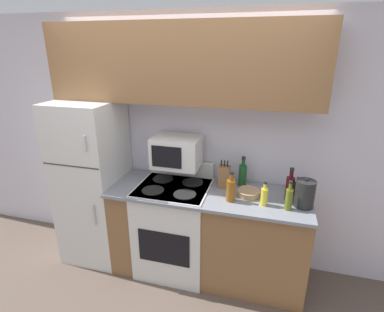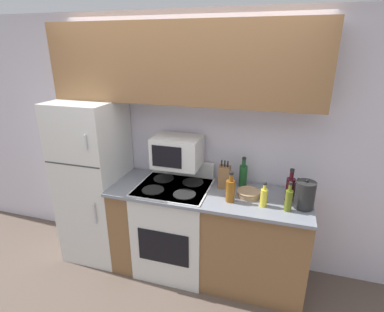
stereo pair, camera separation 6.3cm
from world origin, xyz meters
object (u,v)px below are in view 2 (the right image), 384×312
(knife_block, at_px, (224,177))
(bottle_soy_sauce, at_px, (297,189))
(bowl, at_px, (249,193))
(bottle_olive_oil, at_px, (289,200))
(bottle_wine_green, at_px, (243,175))
(refrigerator, at_px, (95,182))
(bottle_whiskey, at_px, (230,190))
(stove, at_px, (175,226))
(microwave, at_px, (177,152))
(bottle_cooking_spray, at_px, (264,197))
(kettle, at_px, (305,195))
(bottle_wine_red, at_px, (290,188))

(knife_block, height_order, bottle_soy_sauce, knife_block)
(bowl, distance_m, bottle_olive_oil, 0.38)
(bottle_soy_sauce, height_order, bottle_wine_green, bottle_wine_green)
(refrigerator, height_order, bottle_wine_green, refrigerator)
(bowl, distance_m, bottle_wine_green, 0.23)
(bottle_whiskey, distance_m, bottle_soy_sauce, 0.63)
(stove, distance_m, microwave, 0.78)
(bowl, xyz_separation_m, bottle_whiskey, (-0.15, -0.14, 0.08))
(bottle_olive_oil, bearing_deg, bottle_wine_green, 139.69)
(knife_block, distance_m, bowl, 0.29)
(bottle_cooking_spray, relative_size, bottle_olive_oil, 0.85)
(bowl, height_order, kettle, kettle)
(bottle_cooking_spray, bearing_deg, kettle, 12.06)
(bottle_wine_red, xyz_separation_m, bottle_olive_oil, (-0.01, -0.19, -0.02))
(bottle_olive_oil, relative_size, kettle, 0.99)
(knife_block, height_order, kettle, knife_block)
(bottle_wine_red, bearing_deg, knife_block, 172.03)
(stove, distance_m, knife_block, 0.75)
(kettle, bearing_deg, microwave, 171.45)
(refrigerator, relative_size, bottle_whiskey, 6.19)
(bottle_soy_sauce, bearing_deg, kettle, -76.01)
(microwave, distance_m, bowl, 0.79)
(bowl, bearing_deg, stove, -178.49)
(stove, height_order, bottle_wine_red, bottle_wine_red)
(bottle_cooking_spray, bearing_deg, bottle_soy_sauce, 43.30)
(stove, distance_m, bottle_wine_red, 1.21)
(knife_block, height_order, bottle_cooking_spray, knife_block)
(bottle_soy_sauce, height_order, bottle_olive_oil, bottle_olive_oil)
(bowl, relative_size, kettle, 0.82)
(bottle_wine_red, distance_m, bottle_olive_oil, 0.19)
(stove, distance_m, bowl, 0.87)
(bowl, bearing_deg, bottle_whiskey, -136.73)
(bottle_cooking_spray, xyz_separation_m, kettle, (0.33, 0.07, 0.03))
(bottle_whiskey, xyz_separation_m, bottle_olive_oil, (0.49, -0.02, -0.01))
(bowl, distance_m, bottle_wine_red, 0.36)
(microwave, xyz_separation_m, bottle_soy_sauce, (1.14, 0.01, -0.25))
(refrigerator, xyz_separation_m, stove, (0.91, -0.02, -0.38))
(bottle_soy_sauce, distance_m, bottle_wine_green, 0.51)
(bottle_wine_red, relative_size, bottle_wine_green, 1.00)
(bottle_whiskey, xyz_separation_m, bottle_soy_sauce, (0.57, 0.26, -0.04))
(refrigerator, relative_size, bottle_wine_red, 5.77)
(kettle, bearing_deg, bottle_soy_sauce, 103.99)
(bottle_wine_green, distance_m, bottle_olive_oil, 0.56)
(bottle_wine_green, relative_size, bottle_olive_oil, 1.15)
(refrigerator, bearing_deg, bottle_soy_sauce, 3.55)
(bowl, bearing_deg, bottle_cooking_spray, -44.66)
(bowl, relative_size, bottle_wine_red, 0.72)
(knife_block, relative_size, bottle_soy_sauce, 1.57)
(bowl, height_order, bottle_wine_red, bottle_wine_red)
(stove, bearing_deg, bottle_whiskey, -11.69)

